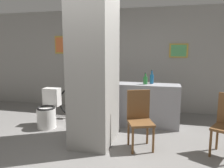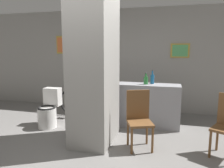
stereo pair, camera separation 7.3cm
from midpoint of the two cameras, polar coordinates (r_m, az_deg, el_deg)
ground_plane at (r=3.59m, az=-8.38°, el=-17.28°), size 14.00×14.00×0.00m
wall_back at (r=5.74m, az=1.27°, el=6.28°), size 8.00×0.09×2.60m
pillar_center at (r=3.67m, az=-5.13°, el=4.55°), size 0.67×0.99×2.60m
counter_shelf at (r=4.61m, az=8.34°, el=-5.43°), size 1.36×0.44×0.88m
toilet at (r=4.71m, az=-16.78°, el=-6.81°), size 0.38×0.54×0.78m
chair_near_pillar at (r=3.59m, az=6.65°, el=-8.56°), size 0.49×0.49×0.93m
bicycle at (r=5.06m, az=-5.61°, el=-4.92°), size 1.67×0.42×0.75m
bottle_tall at (r=4.57m, az=9.89°, el=1.42°), size 0.08×0.08×0.30m
bottle_short at (r=4.49m, az=8.25°, el=1.08°), size 0.09×0.09×0.25m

